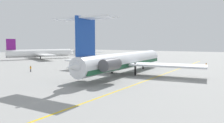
{
  "coord_description": "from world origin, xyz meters",
  "views": [
    {
      "loc": [
        -46.63,
        -10.06,
        8.0
      ],
      "look_at": [
        2.67,
        17.7,
        2.99
      ],
      "focal_mm": 34.46,
      "sensor_mm": 36.0,
      "label": 1
    }
  ],
  "objects_px": {
    "ground_crew_near_tail": "(206,65)",
    "airliner_mid_right": "(42,53)",
    "ground_crew_portside": "(88,61)",
    "main_jetliner": "(123,61)",
    "airliner_far_right": "(85,51)",
    "ground_crew_starboard": "(31,68)"
  },
  "relations": [
    {
      "from": "main_jetliner",
      "to": "airliner_mid_right",
      "type": "distance_m",
      "value": 63.7
    },
    {
      "from": "ground_crew_near_tail",
      "to": "ground_crew_starboard",
      "type": "xyz_separation_m",
      "value": [
        -31.31,
        40.89,
        -0.04
      ]
    },
    {
      "from": "main_jetliner",
      "to": "ground_crew_portside",
      "type": "bearing_deg",
      "value": 54.66
    },
    {
      "from": "airliner_mid_right",
      "to": "ground_crew_near_tail",
      "type": "height_order",
      "value": "airliner_mid_right"
    },
    {
      "from": "airliner_far_right",
      "to": "ground_crew_near_tail",
      "type": "xyz_separation_m",
      "value": [
        -43.47,
        -78.35,
        -1.15
      ]
    },
    {
      "from": "airliner_mid_right",
      "to": "airliner_far_right",
      "type": "relative_size",
      "value": 1.17
    },
    {
      "from": "airliner_far_right",
      "to": "ground_crew_portside",
      "type": "height_order",
      "value": "airliner_far_right"
    },
    {
      "from": "main_jetliner",
      "to": "airliner_far_right",
      "type": "relative_size",
      "value": 1.67
    },
    {
      "from": "main_jetliner",
      "to": "airliner_mid_right",
      "type": "bearing_deg",
      "value": 66.04
    },
    {
      "from": "main_jetliner",
      "to": "ground_crew_portside",
      "type": "distance_m",
      "value": 28.74
    },
    {
      "from": "ground_crew_portside",
      "to": "ground_crew_starboard",
      "type": "xyz_separation_m",
      "value": [
        -25.32,
        0.95,
        0.01
      ]
    },
    {
      "from": "ground_crew_portside",
      "to": "main_jetliner",
      "type": "bearing_deg",
      "value": -142.44
    },
    {
      "from": "airliner_mid_right",
      "to": "ground_crew_portside",
      "type": "xyz_separation_m",
      "value": [
        -9.87,
        -34.69,
        -1.74
      ]
    },
    {
      "from": "ground_crew_near_tail",
      "to": "ground_crew_portside",
      "type": "bearing_deg",
      "value": -111.29
    },
    {
      "from": "main_jetliner",
      "to": "airliner_mid_right",
      "type": "height_order",
      "value": "main_jetliner"
    },
    {
      "from": "airliner_mid_right",
      "to": "main_jetliner",
      "type": "bearing_deg",
      "value": -87.38
    },
    {
      "from": "airliner_mid_right",
      "to": "ground_crew_starboard",
      "type": "distance_m",
      "value": 48.78
    },
    {
      "from": "airliner_far_right",
      "to": "ground_crew_near_tail",
      "type": "height_order",
      "value": "airliner_far_right"
    },
    {
      "from": "main_jetliner",
      "to": "ground_crew_starboard",
      "type": "relative_size",
      "value": 24.99
    },
    {
      "from": "main_jetliner",
      "to": "ground_crew_portside",
      "type": "height_order",
      "value": "main_jetliner"
    },
    {
      "from": "ground_crew_near_tail",
      "to": "airliner_mid_right",
      "type": "bearing_deg",
      "value": -122.8
    },
    {
      "from": "airliner_far_right",
      "to": "ground_crew_near_tail",
      "type": "bearing_deg",
      "value": 54.13
    }
  ]
}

